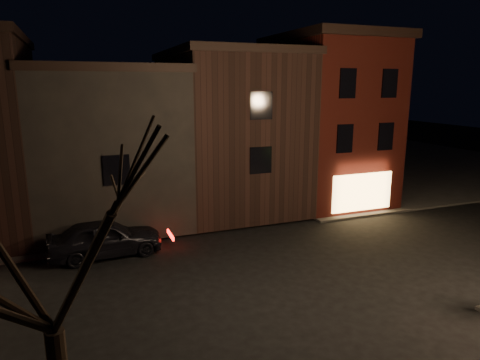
# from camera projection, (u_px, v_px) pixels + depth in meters

# --- Properties ---
(ground) EXTENTS (120.00, 120.00, 0.00)m
(ground) POSITION_uv_depth(u_px,v_px,m) (280.00, 273.00, 17.52)
(ground) COLOR black
(ground) RESTS_ON ground
(sidewalk_far_right) EXTENTS (30.00, 30.00, 0.12)m
(sidewalk_far_right) POSITION_uv_depth(u_px,v_px,m) (371.00, 161.00, 42.72)
(sidewalk_far_right) COLOR #2D2B28
(sidewalk_far_right) RESTS_ON ground
(corner_building) EXTENTS (6.50, 8.50, 10.50)m
(corner_building) POSITION_uv_depth(u_px,v_px,m) (328.00, 118.00, 27.77)
(corner_building) COLOR #47120C
(corner_building) RESTS_ON ground
(row_building_a) EXTENTS (7.30, 10.30, 9.40)m
(row_building_a) POSITION_uv_depth(u_px,v_px,m) (228.00, 129.00, 26.55)
(row_building_a) COLOR black
(row_building_a) RESTS_ON ground
(row_building_b) EXTENTS (7.80, 10.30, 8.40)m
(row_building_b) POSITION_uv_depth(u_px,v_px,m) (107.00, 143.00, 24.13)
(row_building_b) COLOR black
(row_building_b) RESTS_ON ground
(bare_tree_left) EXTENTS (5.60, 5.60, 7.50)m
(bare_tree_left) POSITION_uv_depth(u_px,v_px,m) (42.00, 215.00, 7.16)
(bare_tree_left) COLOR black
(bare_tree_left) RESTS_ON sidewalk_near_left
(parked_car_a) EXTENTS (5.05, 2.26, 1.69)m
(parked_car_a) POSITION_uv_depth(u_px,v_px,m) (105.00, 238.00, 19.16)
(parked_car_a) COLOR black
(parked_car_a) RESTS_ON ground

